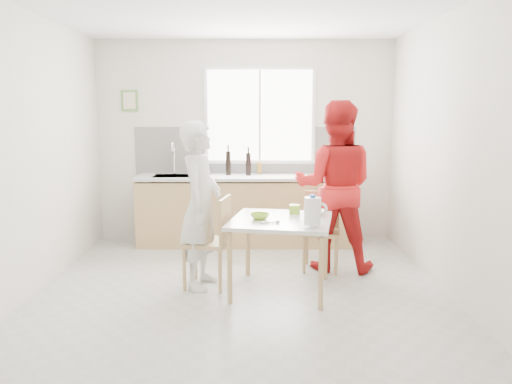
# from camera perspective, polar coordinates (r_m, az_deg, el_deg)

# --- Properties ---
(ground) EXTENTS (4.50, 4.50, 0.00)m
(ground) POSITION_cam_1_polar(r_m,az_deg,el_deg) (4.89, -1.75, -11.80)
(ground) COLOR #B7B7B2
(ground) RESTS_ON ground
(room_shell) EXTENTS (4.50, 4.50, 4.50)m
(room_shell) POSITION_cam_1_polar(r_m,az_deg,el_deg) (4.57, -1.85, 7.85)
(room_shell) COLOR silver
(room_shell) RESTS_ON ground
(window) EXTENTS (1.50, 0.06, 1.30)m
(window) POSITION_cam_1_polar(r_m,az_deg,el_deg) (6.80, 0.43, 8.72)
(window) COLOR white
(window) RESTS_ON room_shell
(backsplash) EXTENTS (3.00, 0.02, 0.65)m
(backsplash) POSITION_cam_1_polar(r_m,az_deg,el_deg) (6.83, -1.26, 4.73)
(backsplash) COLOR white
(backsplash) RESTS_ON room_shell
(picture_frame) EXTENTS (0.22, 0.03, 0.28)m
(picture_frame) POSITION_cam_1_polar(r_m,az_deg,el_deg) (7.01, -14.26, 10.09)
(picture_frame) COLOR #5F9343
(picture_frame) RESTS_ON room_shell
(kitchen_counter) EXTENTS (2.84, 0.64, 1.37)m
(kitchen_counter) POSITION_cam_1_polar(r_m,az_deg,el_deg) (6.65, -1.32, -2.41)
(kitchen_counter) COLOR tan
(kitchen_counter) RESTS_ON ground
(dining_table) EXTENTS (1.10, 1.10, 0.73)m
(dining_table) POSITION_cam_1_polar(r_m,az_deg,el_deg) (4.85, 2.88, -3.95)
(dining_table) COLOR silver
(dining_table) RESTS_ON ground
(chair_left) EXTENTS (0.49, 0.49, 0.92)m
(chair_left) POSITION_cam_1_polar(r_m,az_deg,el_deg) (5.02, -4.89, -5.23)
(chair_left) COLOR tan
(chair_left) RESTS_ON ground
(chair_far) EXTENTS (0.47, 0.47, 0.86)m
(chair_far) POSITION_cam_1_polar(r_m,az_deg,el_deg) (5.65, 7.52, -3.96)
(chair_far) COLOR tan
(chair_far) RESTS_ON ground
(person_white) EXTENTS (0.50, 0.67, 1.67)m
(person_white) POSITION_cam_1_polar(r_m,az_deg,el_deg) (4.98, -6.32, -1.51)
(person_white) COLOR silver
(person_white) RESTS_ON ground
(person_red) EXTENTS (1.03, 0.87, 1.87)m
(person_red) POSITION_cam_1_polar(r_m,az_deg,el_deg) (5.57, 8.97, 0.64)
(person_red) COLOR red
(person_red) RESTS_ON ground
(bowl_green) EXTENTS (0.21, 0.21, 0.06)m
(bowl_green) POSITION_cam_1_polar(r_m,az_deg,el_deg) (4.81, 0.45, -2.79)
(bowl_green) COLOR #9ACD2F
(bowl_green) RESTS_ON dining_table
(bowl_white) EXTENTS (0.24, 0.24, 0.05)m
(bowl_white) POSITION_cam_1_polar(r_m,az_deg,el_deg) (5.04, 6.66, -2.33)
(bowl_white) COLOR silver
(bowl_white) RESTS_ON dining_table
(milk_jug) EXTENTS (0.21, 0.15, 0.27)m
(milk_jug) POSITION_cam_1_polar(r_m,az_deg,el_deg) (4.50, 6.52, -2.14)
(milk_jug) COLOR white
(milk_jug) RESTS_ON dining_table
(green_box) EXTENTS (0.12, 0.12, 0.09)m
(green_box) POSITION_cam_1_polar(r_m,az_deg,el_deg) (5.08, 4.44, -1.97)
(green_box) COLOR #91C22C
(green_box) RESTS_ON dining_table
(spoon) EXTENTS (0.16, 0.04, 0.01)m
(spoon) POSITION_cam_1_polar(r_m,az_deg,el_deg) (4.63, 1.54, -3.49)
(spoon) COLOR #A5A5AA
(spoon) RESTS_ON dining_table
(cutting_board) EXTENTS (0.40, 0.32, 0.01)m
(cutting_board) POSITION_cam_1_polar(r_m,az_deg,el_deg) (6.61, 9.41, 1.86)
(cutting_board) COLOR #A5C82E
(cutting_board) RESTS_ON kitchen_counter
(wine_bottle_a) EXTENTS (0.07, 0.07, 0.32)m
(wine_bottle_a) POSITION_cam_1_polar(r_m,az_deg,el_deg) (6.63, -3.19, 3.33)
(wine_bottle_a) COLOR black
(wine_bottle_a) RESTS_ON kitchen_counter
(wine_bottle_b) EXTENTS (0.07, 0.07, 0.30)m
(wine_bottle_b) POSITION_cam_1_polar(r_m,az_deg,el_deg) (6.59, -0.88, 3.22)
(wine_bottle_b) COLOR black
(wine_bottle_b) RESTS_ON kitchen_counter
(jar_amber) EXTENTS (0.06, 0.06, 0.16)m
(jar_amber) POSITION_cam_1_polar(r_m,az_deg,el_deg) (6.71, 0.38, 2.73)
(jar_amber) COLOR olive
(jar_amber) RESTS_ON kitchen_counter
(soap_bottle) EXTENTS (0.08, 0.09, 0.18)m
(soap_bottle) POSITION_cam_1_polar(r_m,az_deg,el_deg) (6.74, -5.76, 2.80)
(soap_bottle) COLOR #999999
(soap_bottle) RESTS_ON kitchen_counter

